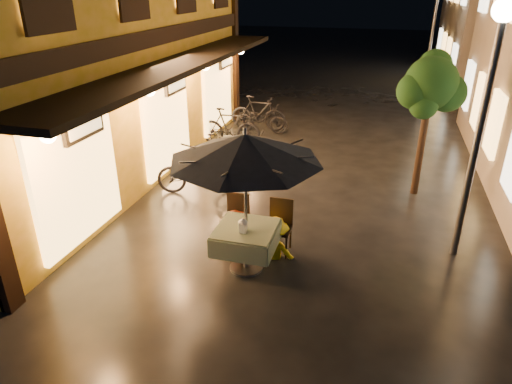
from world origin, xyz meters
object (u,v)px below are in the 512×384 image
(cafe_table, at_px, (246,238))
(table_lantern, at_px, (243,225))
(person_orange, at_px, (234,212))
(patio_umbrella, at_px, (245,148))
(person_yellow, at_px, (274,220))
(bicycle_0, at_px, (199,172))
(streetlamp_near, at_px, (488,90))

(cafe_table, xyz_separation_m, table_lantern, (0.00, -0.15, 0.33))
(person_orange, bearing_deg, patio_umbrella, 122.33)
(cafe_table, relative_size, patio_umbrella, 0.40)
(patio_umbrella, xyz_separation_m, person_orange, (-0.38, 0.52, -1.39))
(cafe_table, bearing_deg, patio_umbrella, 90.00)
(patio_umbrella, xyz_separation_m, person_yellow, (0.35, 0.52, -1.44))
(bicycle_0, bearing_deg, cafe_table, -159.47)
(streetlamp_near, distance_m, person_orange, 4.47)
(cafe_table, xyz_separation_m, person_orange, (-0.38, 0.52, 0.17))
(person_yellow, bearing_deg, bicycle_0, -47.62)
(person_orange, distance_m, bicycle_0, 2.61)
(patio_umbrella, distance_m, bicycle_0, 3.63)
(person_yellow, xyz_separation_m, bicycle_0, (-2.25, 2.10, -0.20))
(person_orange, xyz_separation_m, person_yellow, (0.73, 0.01, -0.05))
(streetlamp_near, relative_size, cafe_table, 4.27)
(streetlamp_near, xyz_separation_m, bicycle_0, (-5.32, 1.19, -2.41))
(table_lantern, bearing_deg, person_yellow, 62.61)
(patio_umbrella, height_order, person_yellow, patio_umbrella)
(table_lantern, bearing_deg, patio_umbrella, 90.00)
(bicycle_0, bearing_deg, person_yellow, -148.39)
(cafe_table, height_order, table_lantern, table_lantern)
(streetlamp_near, relative_size, bicycle_0, 2.20)
(table_lantern, height_order, person_orange, person_orange)
(table_lantern, distance_m, bicycle_0, 3.39)
(patio_umbrella, height_order, bicycle_0, patio_umbrella)
(streetlamp_near, relative_size, patio_umbrella, 1.72)
(cafe_table, distance_m, patio_umbrella, 1.56)
(streetlamp_near, xyz_separation_m, table_lantern, (-3.42, -1.59, -2.00))
(streetlamp_near, distance_m, person_yellow, 3.89)
(cafe_table, height_order, person_orange, person_orange)
(person_yellow, bearing_deg, table_lantern, 58.02)
(streetlamp_near, distance_m, table_lantern, 4.27)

